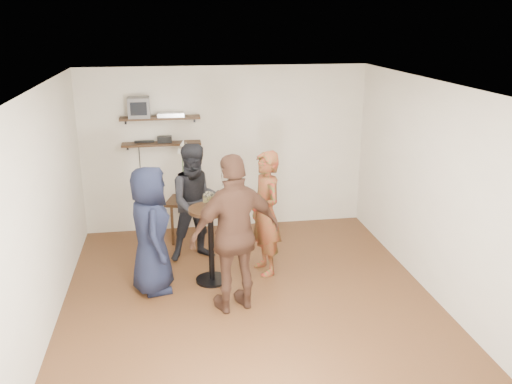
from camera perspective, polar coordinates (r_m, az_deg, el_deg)
room at (r=6.26m, az=-0.73°, el=-0.69°), size 4.58×5.08×2.68m
shelf_upper at (r=8.37m, az=-10.06°, el=7.69°), size 1.20×0.25×0.04m
shelf_lower at (r=8.45m, az=-9.92°, el=5.02°), size 1.20×0.25×0.04m
crt_monitor at (r=8.35m, az=-12.22°, el=8.71°), size 0.32×0.30×0.30m
dvd_deck at (r=8.36m, az=-8.98°, el=8.07°), size 0.40×0.24×0.06m
radio at (r=8.43m, az=-9.60°, el=5.49°), size 0.22×0.10×0.10m
power_strip at (r=8.50m, az=-11.67°, el=5.22°), size 0.30×0.05×0.03m
side_table at (r=8.37m, az=-7.43°, el=-1.50°), size 0.66×0.66×0.64m
vase_lilies at (r=8.24m, az=-7.55°, el=1.19°), size 0.19×0.20×0.97m
drinks_table at (r=6.96m, az=-4.76°, el=-4.52°), size 0.55×0.55×1.01m
wine_glass_fl at (r=6.76m, az=-5.34°, el=-0.71°), size 0.07×0.07×0.20m
wine_glass_fr at (r=6.75m, az=-4.26°, el=-0.75°), size 0.06×0.06×0.19m
wine_glass_bl at (r=6.85m, az=-5.05°, el=-0.47°), size 0.07×0.07×0.20m
wine_glass_br at (r=6.80m, az=-4.75°, el=-0.57°), size 0.07×0.07×0.20m
person_plaid at (r=7.13m, az=1.01°, el=-2.26°), size 0.53×0.69×1.68m
person_dark at (r=7.58m, az=-6.22°, el=-1.13°), size 0.91×0.76×1.67m
person_navy at (r=6.78m, az=-11.05°, el=-3.98°), size 0.63×0.86×1.62m
person_brown at (r=6.20m, az=-2.17°, el=-4.45°), size 1.19×0.77×1.88m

